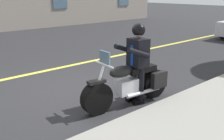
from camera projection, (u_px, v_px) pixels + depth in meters
The scene contains 4 objects.
ground_plane at pixel (79, 90), 6.61m from camera, with size 80.00×80.00×0.00m, color #28282B.
lane_center_stripe at pixel (41, 72), 8.05m from camera, with size 60.00×0.16×0.01m, color #E5DB4C.
motorcycle_main at pixel (130, 84), 5.66m from camera, with size 2.22×0.73×1.26m.
rider_main at pixel (137, 57), 5.60m from camera, with size 0.66×0.59×1.74m.
Camera 1 is at (3.46, 5.20, 2.38)m, focal length 42.33 mm.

